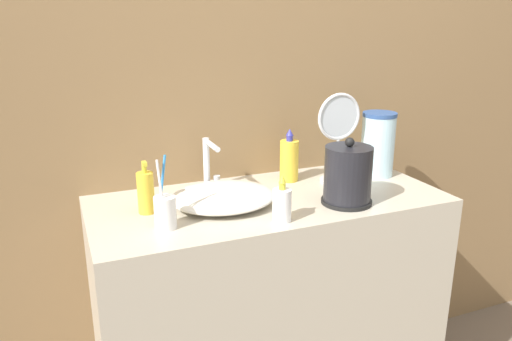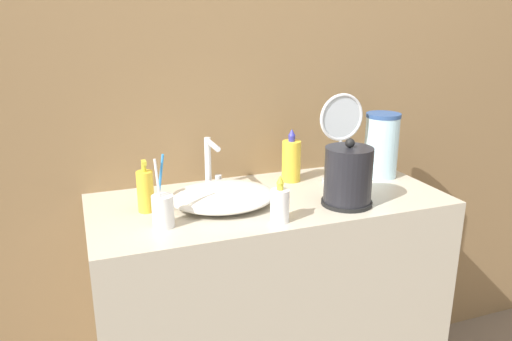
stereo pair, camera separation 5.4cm
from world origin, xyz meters
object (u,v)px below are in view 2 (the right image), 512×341
mouthwash_bottle (280,204)px  shampoo_bottle (291,160)px  toothbrush_cup (163,210)px  vanity_mirror (341,134)px  faucet (211,161)px  water_pitcher (381,145)px  electric_kettle (348,178)px  lotion_bottle (145,191)px

mouthwash_bottle → shampoo_bottle: bearing=60.9°
toothbrush_cup → mouthwash_bottle: (0.32, -0.08, 0.00)m
vanity_mirror → faucet: bearing=168.2°
shampoo_bottle → vanity_mirror: (0.15, -0.08, 0.10)m
toothbrush_cup → vanity_mirror: 0.69m
mouthwash_bottle → vanity_mirror: (0.33, 0.25, 0.12)m
shampoo_bottle → water_pitcher: bearing=-11.1°
mouthwash_bottle → water_pitcher: size_ratio=0.60×
vanity_mirror → water_pitcher: size_ratio=1.35×
shampoo_bottle → toothbrush_cup: bearing=-153.7°
electric_kettle → water_pitcher: size_ratio=0.91×
faucet → shampoo_bottle: (0.29, -0.02, -0.02)m
electric_kettle → vanity_mirror: (0.08, 0.20, 0.09)m
electric_kettle → vanity_mirror: bearing=67.5°
toothbrush_cup → water_pitcher: (0.83, 0.18, 0.07)m
electric_kettle → vanity_mirror: 0.23m
faucet → toothbrush_cup: 0.34m
lotion_bottle → shampoo_bottle: size_ratio=0.85×
lotion_bottle → faucet: bearing=28.6°
toothbrush_cup → faucet: bearing=51.3°
toothbrush_cup → vanity_mirror: bearing=14.8°
faucet → lotion_bottle: 0.28m
faucet → mouthwash_bottle: bearing=-72.5°
faucet → vanity_mirror: bearing=-11.8°
lotion_bottle → water_pitcher: water_pitcher is taller
shampoo_bottle → water_pitcher: size_ratio=0.81×
lotion_bottle → shampoo_bottle: 0.54m
vanity_mirror → lotion_bottle: bearing=-176.8°
electric_kettle → mouthwash_bottle: bearing=-168.1°
faucet → shampoo_bottle: size_ratio=0.93×
faucet → vanity_mirror: size_ratio=0.56×
faucet → vanity_mirror: vanity_mirror is taller
faucet → shampoo_bottle: 0.29m
faucet → lotion_bottle: size_ratio=1.09×
electric_kettle → toothbrush_cup: 0.57m
shampoo_bottle → vanity_mirror: size_ratio=0.60×
toothbrush_cup → vanity_mirror: (0.66, 0.17, 0.13)m
toothbrush_cup → water_pitcher: water_pitcher is taller
vanity_mirror → water_pitcher: 0.19m
lotion_bottle → vanity_mirror: (0.68, 0.04, 0.11)m
electric_kettle → vanity_mirror: vanity_mirror is taller
electric_kettle → water_pitcher: bearing=39.0°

